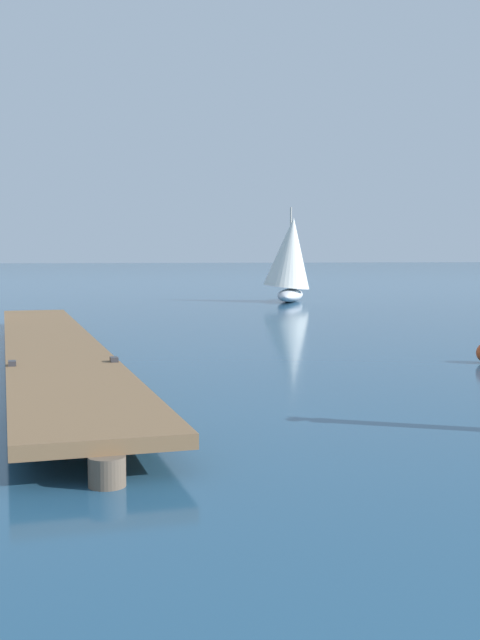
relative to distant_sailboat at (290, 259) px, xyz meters
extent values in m
cube|color=brown|center=(-10.43, -18.84, -1.61)|extent=(3.17, 18.26, 0.16)
cylinder|color=brown|center=(-9.74, -27.90, -1.83)|extent=(0.36, 0.36, 0.29)
cylinder|color=brown|center=(-10.08, -23.37, -1.83)|extent=(0.36, 0.36, 0.29)
cylinder|color=brown|center=(-10.43, -18.84, -1.83)|extent=(0.36, 0.36, 0.29)
cylinder|color=brown|center=(-10.77, -14.31, -1.83)|extent=(0.36, 0.36, 0.29)
cylinder|color=brown|center=(-11.11, -9.78, -1.83)|extent=(0.36, 0.36, 0.29)
cube|color=#333338|center=(-10.95, -22.53, -1.49)|extent=(0.13, 0.21, 0.08)
cube|color=#333338|center=(-9.35, -22.41, -1.49)|extent=(0.13, 0.21, 0.08)
ellipsoid|color=silver|center=(0.08, 0.19, -1.68)|extent=(2.60, 4.39, 0.60)
cylinder|color=#B2ADA3|center=(0.11, 0.29, 0.51)|extent=(0.08, 0.08, 3.77)
cone|color=silver|center=(-0.02, -0.04, 0.32)|extent=(3.08, 2.90, 3.41)
camera|label=1|loc=(-10.08, -35.39, 0.22)|focal=44.58mm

